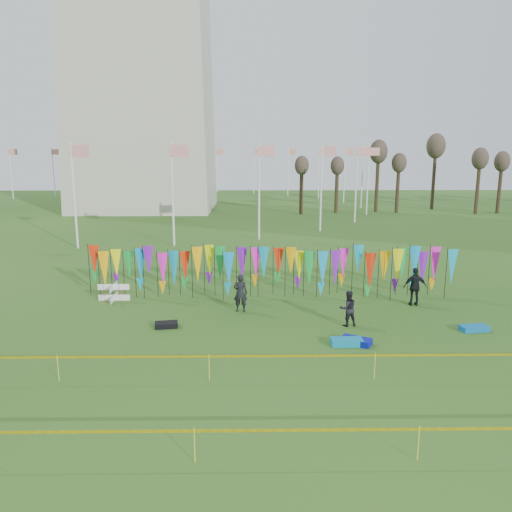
{
  "coord_description": "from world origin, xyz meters",
  "views": [
    {
      "loc": [
        -0.85,
        -17.81,
        7.18
      ],
      "look_at": [
        -0.51,
        6.0,
        2.23
      ],
      "focal_mm": 35.0,
      "sensor_mm": 36.0,
      "label": 1
    }
  ],
  "objects_px": {
    "kite_bag_blue": "(356,341)",
    "kite_bag_teal": "(474,328)",
    "box_kite": "(114,292)",
    "person_left": "(240,293)",
    "kite_bag_black": "(166,325)",
    "kite_bag_turquoise": "(347,342)",
    "person_mid": "(348,308)",
    "person_right": "(415,287)"
  },
  "relations": [
    {
      "from": "kite_bag_black",
      "to": "kite_bag_teal",
      "type": "xyz_separation_m",
      "value": [
        12.72,
        -0.61,
        -0.0
      ]
    },
    {
      "from": "kite_bag_turquoise",
      "to": "person_right",
      "type": "bearing_deg",
      "value": 49.8
    },
    {
      "from": "box_kite",
      "to": "person_left",
      "type": "bearing_deg",
      "value": -15.59
    },
    {
      "from": "box_kite",
      "to": "kite_bag_blue",
      "type": "relative_size",
      "value": 0.77
    },
    {
      "from": "box_kite",
      "to": "kite_bag_black",
      "type": "height_order",
      "value": "box_kite"
    },
    {
      "from": "box_kite",
      "to": "kite_bag_blue",
      "type": "xyz_separation_m",
      "value": [
        10.76,
        -5.82,
        -0.32
      ]
    },
    {
      "from": "kite_bag_turquoise",
      "to": "kite_bag_black",
      "type": "height_order",
      "value": "kite_bag_turquoise"
    },
    {
      "from": "box_kite",
      "to": "kite_bag_turquoise",
      "type": "relative_size",
      "value": 0.73
    },
    {
      "from": "box_kite",
      "to": "kite_bag_turquoise",
      "type": "bearing_deg",
      "value": -29.66
    },
    {
      "from": "person_mid",
      "to": "kite_bag_teal",
      "type": "distance_m",
      "value": 5.18
    },
    {
      "from": "box_kite",
      "to": "kite_bag_blue",
      "type": "distance_m",
      "value": 12.23
    },
    {
      "from": "person_mid",
      "to": "person_right",
      "type": "bearing_deg",
      "value": -153.61
    },
    {
      "from": "person_right",
      "to": "kite_bag_black",
      "type": "relative_size",
      "value": 1.96
    },
    {
      "from": "kite_bag_blue",
      "to": "person_right",
      "type": "bearing_deg",
      "value": 51.96
    },
    {
      "from": "kite_bag_turquoise",
      "to": "kite_bag_teal",
      "type": "xyz_separation_m",
      "value": [
        5.54,
        1.46,
        -0.01
      ]
    },
    {
      "from": "box_kite",
      "to": "person_mid",
      "type": "bearing_deg",
      "value": -19.12
    },
    {
      "from": "person_mid",
      "to": "kite_bag_blue",
      "type": "height_order",
      "value": "person_mid"
    },
    {
      "from": "person_left",
      "to": "kite_bag_black",
      "type": "xyz_separation_m",
      "value": [
        -3.07,
        -2.1,
        -0.77
      ]
    },
    {
      "from": "person_right",
      "to": "kite_bag_turquoise",
      "type": "bearing_deg",
      "value": 52.87
    },
    {
      "from": "person_left",
      "to": "person_right",
      "type": "distance_m",
      "value": 8.35
    },
    {
      "from": "person_left",
      "to": "person_mid",
      "type": "height_order",
      "value": "person_left"
    },
    {
      "from": "person_left",
      "to": "kite_bag_turquoise",
      "type": "bearing_deg",
      "value": 138.73
    },
    {
      "from": "person_left",
      "to": "person_mid",
      "type": "relative_size",
      "value": 1.16
    },
    {
      "from": "person_right",
      "to": "kite_bag_blue",
      "type": "xyz_separation_m",
      "value": [
        -3.82,
        -4.88,
        -0.8
      ]
    },
    {
      "from": "person_left",
      "to": "kite_bag_blue",
      "type": "distance_m",
      "value": 6.11
    },
    {
      "from": "person_right",
      "to": "kite_bag_teal",
      "type": "distance_m",
      "value": 3.85
    },
    {
      "from": "person_right",
      "to": "box_kite",
      "type": "bearing_deg",
      "value": -0.62
    },
    {
      "from": "kite_bag_teal",
      "to": "kite_bag_blue",
      "type": "bearing_deg",
      "value": -165.14
    },
    {
      "from": "person_mid",
      "to": "kite_bag_teal",
      "type": "height_order",
      "value": "person_mid"
    },
    {
      "from": "kite_bag_turquoise",
      "to": "kite_bag_blue",
      "type": "height_order",
      "value": "kite_bag_turquoise"
    },
    {
      "from": "kite_bag_blue",
      "to": "kite_bag_black",
      "type": "xyz_separation_m",
      "value": [
        -7.56,
        1.97,
        -0.01
      ]
    },
    {
      "from": "kite_bag_blue",
      "to": "kite_bag_teal",
      "type": "distance_m",
      "value": 5.34
    },
    {
      "from": "box_kite",
      "to": "kite_bag_blue",
      "type": "height_order",
      "value": "box_kite"
    },
    {
      "from": "kite_bag_black",
      "to": "box_kite",
      "type": "bearing_deg",
      "value": 129.7
    },
    {
      "from": "person_right",
      "to": "kite_bag_teal",
      "type": "relative_size",
      "value": 1.63
    },
    {
      "from": "kite_bag_teal",
      "to": "box_kite",
      "type": "bearing_deg",
      "value": 164.37
    },
    {
      "from": "box_kite",
      "to": "kite_bag_black",
      "type": "xyz_separation_m",
      "value": [
        3.19,
        -3.85,
        -0.33
      ]
    },
    {
      "from": "kite_bag_blue",
      "to": "kite_bag_teal",
      "type": "relative_size",
      "value": 1.0
    },
    {
      "from": "kite_bag_teal",
      "to": "person_right",
      "type": "bearing_deg",
      "value": 110.88
    },
    {
      "from": "kite_bag_turquoise",
      "to": "kite_bag_blue",
      "type": "bearing_deg",
      "value": 12.95
    },
    {
      "from": "person_right",
      "to": "kite_bag_turquoise",
      "type": "height_order",
      "value": "person_right"
    },
    {
      "from": "person_right",
      "to": "kite_bag_blue",
      "type": "relative_size",
      "value": 1.63
    }
  ]
}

